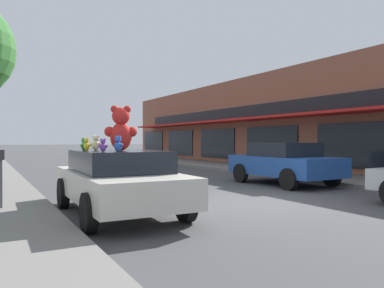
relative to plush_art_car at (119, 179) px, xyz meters
The scene contains 11 objects.
ground_plane 3.62m from the plush_art_car, ahead, with size 260.00×260.00×0.00m, color #424244.
storefront_row 21.01m from the plush_art_car, 32.01° to the left, with size 13.89×33.25×5.54m.
plush_art_car is the anchor object (origin of this frame).
teddy_bear_giant 1.11m from the plush_art_car, 42.64° to the left, with size 0.76×0.52×0.99m.
teddy_bear_purple 1.06m from the plush_art_car, 131.96° to the right, with size 0.20×0.16×0.26m.
teddy_bear_yellow 1.02m from the plush_art_car, 166.46° to the left, with size 0.16×0.21×0.28m.
teddy_bear_green 1.07m from the plush_art_car, 152.23° to the left, with size 0.19×0.19×0.29m.
teddy_bear_cream 0.95m from the plush_art_car, 140.69° to the left, with size 0.26×0.19×0.34m.
teddy_bear_blue 1.18m from the plush_art_car, 108.50° to the right, with size 0.18×0.24×0.32m.
parked_car_far_center 7.44m from the plush_art_car, 18.71° to the left, with size 2.22×4.16×1.53m.
parking_meter 2.58m from the plush_art_car, 150.82° to the left, with size 0.14×0.10×1.27m.
Camera 1 is at (-6.12, -7.81, 1.63)m, focal length 35.00 mm.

